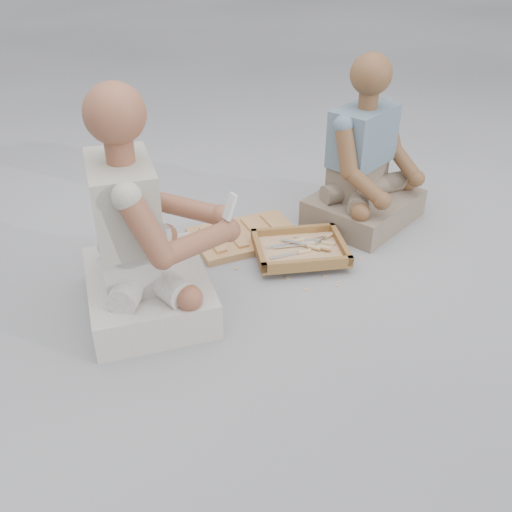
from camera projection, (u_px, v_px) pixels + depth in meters
name	position (u px, v px, depth m)	size (l,w,h in m)	color
ground	(283.00, 321.00, 2.49)	(60.00, 60.00, 0.00)	#9B9CA1
carved_panel	(245.00, 236.00, 3.09)	(0.56, 0.38, 0.04)	#A0643E
tool_tray	(300.00, 249.00, 2.89)	(0.53, 0.47, 0.06)	brown
chisel_0	(326.00, 236.00, 3.00)	(0.22, 0.02, 0.02)	white
chisel_1	(328.00, 236.00, 2.99)	(0.21, 0.10, 0.02)	white
chisel_2	(300.00, 252.00, 2.85)	(0.22, 0.03, 0.02)	white
chisel_3	(310.00, 246.00, 2.89)	(0.15, 0.18, 0.02)	white
chisel_4	(294.00, 241.00, 2.95)	(0.22, 0.02, 0.02)	white
chisel_5	(324.00, 243.00, 2.94)	(0.17, 0.16, 0.02)	white
chisel_6	(304.00, 244.00, 2.91)	(0.22, 0.06, 0.02)	white
chisel_7	(320.00, 247.00, 2.88)	(0.16, 0.17, 0.02)	white
wood_chip_0	(288.00, 278.00, 2.77)	(0.02, 0.01, 0.00)	tan
wood_chip_1	(337.00, 285.00, 2.72)	(0.02, 0.01, 0.00)	tan
wood_chip_2	(361.00, 258.00, 2.92)	(0.02, 0.01, 0.00)	tan
wood_chip_3	(306.00, 290.00, 2.69)	(0.02, 0.01, 0.00)	tan
wood_chip_4	(326.00, 276.00, 2.78)	(0.02, 0.01, 0.00)	tan
wood_chip_5	(284.00, 240.00, 3.08)	(0.02, 0.01, 0.00)	tan
wood_chip_6	(344.00, 249.00, 3.00)	(0.02, 0.01, 0.00)	tan
wood_chip_7	(326.00, 225.00, 3.23)	(0.02, 0.01, 0.00)	tan
wood_chip_8	(310.00, 243.00, 3.06)	(0.02, 0.01, 0.00)	tan
wood_chip_9	(236.00, 269.00, 2.84)	(0.02, 0.01, 0.00)	tan
wood_chip_10	(304.00, 246.00, 3.03)	(0.02, 0.01, 0.00)	tan
craftsman	(141.00, 241.00, 2.40)	(0.71, 0.70, 1.01)	beige
companion	(365.00, 169.00, 3.13)	(0.74, 0.68, 0.93)	#746153
mobile_phone	(230.00, 207.00, 2.37)	(0.06, 0.05, 0.11)	silver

